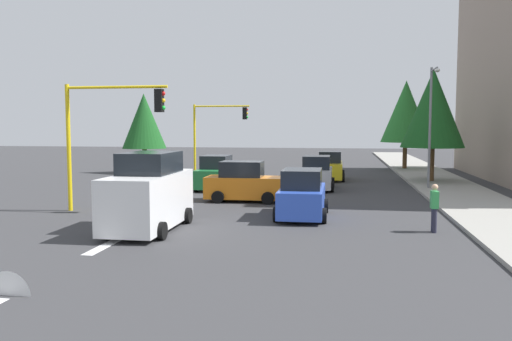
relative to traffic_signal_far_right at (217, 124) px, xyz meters
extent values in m
plane|color=#353538|center=(14.00, 5.66, -3.84)|extent=(120.00, 120.00, 0.00)
cube|color=gray|center=(9.00, 16.16, -3.77)|extent=(80.00, 4.00, 0.15)
cube|color=silver|center=(26.30, 2.66, -3.84)|extent=(2.20, 0.36, 0.01)
cone|color=silver|center=(25.00, 2.66, -3.84)|extent=(0.01, 1.10, 1.10)
cone|color=silver|center=(31.00, 2.66, -3.84)|extent=(0.01, 1.10, 1.10)
cylinder|color=yellow|center=(0.00, -1.84, -1.14)|extent=(0.18, 0.18, 5.41)
cylinder|color=yellow|center=(0.00, 0.41, 1.42)|extent=(0.12, 4.50, 0.12)
cube|color=black|center=(0.00, 2.30, 0.84)|extent=(0.36, 0.32, 0.96)
sphere|color=red|center=(0.00, 2.48, 1.14)|extent=(0.18, 0.18, 0.18)
sphere|color=yellow|center=(0.00, 2.48, 0.84)|extent=(0.18, 0.18, 0.18)
sphere|color=green|center=(0.00, 2.48, 0.54)|extent=(0.18, 0.18, 0.18)
cylinder|color=yellow|center=(20.00, -1.84, -1.10)|extent=(0.18, 0.18, 5.49)
cylinder|color=yellow|center=(20.00, 0.41, 1.50)|extent=(0.12, 4.50, 0.12)
cube|color=black|center=(20.00, 2.30, 0.92)|extent=(0.36, 0.32, 0.96)
sphere|color=red|center=(20.00, 2.48, 1.22)|extent=(0.18, 0.18, 0.18)
sphere|color=yellow|center=(20.00, 2.48, 0.92)|extent=(0.18, 0.18, 0.18)
sphere|color=green|center=(20.00, 2.48, 0.62)|extent=(0.18, 0.18, 0.18)
cylinder|color=slate|center=(10.00, 14.86, -0.34)|extent=(0.14, 0.14, 7.00)
cylinder|color=slate|center=(10.90, 14.86, 2.96)|extent=(1.80, 0.10, 0.10)
ellipsoid|color=silver|center=(11.80, 14.86, 2.81)|extent=(0.56, 0.28, 0.20)
cylinder|color=brown|center=(2.00, -5.34, -2.77)|extent=(0.36, 0.36, 2.14)
cone|color=#19511E|center=(2.00, -5.34, 0.23)|extent=(3.42, 3.42, 4.27)
cylinder|color=brown|center=(6.00, 15.66, -2.59)|extent=(0.36, 0.36, 2.51)
cone|color=#19511E|center=(6.00, 15.66, 0.98)|extent=(4.02, 4.02, 5.02)
cylinder|color=brown|center=(-4.00, 15.16, -2.57)|extent=(0.36, 0.36, 2.55)
cone|color=#28752D|center=(-4.00, 15.16, 1.05)|extent=(4.07, 4.07, 5.09)
cube|color=white|center=(23.58, 3.11, -2.75)|extent=(4.80, 1.90, 1.85)
cube|color=black|center=(23.34, 3.11, -1.45)|extent=(2.50, 1.67, 0.76)
cylinder|color=black|center=(25.06, 4.12, -3.54)|extent=(0.60, 0.20, 0.60)
cylinder|color=black|center=(25.06, 2.10, -3.54)|extent=(0.60, 0.20, 0.60)
cylinder|color=black|center=(22.09, 4.12, -3.54)|extent=(0.60, 0.20, 0.60)
cylinder|color=black|center=(22.09, 2.10, -3.54)|extent=(0.60, 0.20, 0.60)
cube|color=#B2B5BA|center=(10.52, 8.48, -3.15)|extent=(3.89, 1.73, 1.05)
cube|color=black|center=(10.71, 8.48, -2.25)|extent=(2.02, 1.52, 0.76)
cylinder|color=black|center=(9.31, 7.55, -3.54)|extent=(0.60, 0.20, 0.60)
cylinder|color=black|center=(9.31, 9.40, -3.54)|extent=(0.60, 0.20, 0.60)
cylinder|color=black|center=(11.72, 7.55, -3.54)|extent=(0.60, 0.20, 0.60)
cylinder|color=black|center=(11.72, 9.40, -3.54)|extent=(0.60, 0.20, 0.60)
cube|color=blue|center=(20.05, 8.32, -3.15)|extent=(4.03, 1.72, 1.05)
cube|color=black|center=(20.25, 8.32, -2.25)|extent=(2.10, 1.51, 0.76)
cylinder|color=black|center=(18.80, 7.40, -3.54)|extent=(0.60, 0.20, 0.60)
cylinder|color=black|center=(18.80, 9.24, -3.54)|extent=(0.60, 0.20, 0.60)
cylinder|color=black|center=(21.30, 7.40, -3.54)|extent=(0.60, 0.20, 0.60)
cylinder|color=black|center=(21.30, 9.24, -3.54)|extent=(0.60, 0.20, 0.60)
cube|color=orange|center=(16.00, 5.25, -3.15)|extent=(1.62, 3.91, 1.05)
cube|color=black|center=(16.00, 5.06, -2.25)|extent=(1.43, 2.03, 0.76)
cylinder|color=black|center=(15.13, 6.46, -3.54)|extent=(0.20, 0.60, 0.60)
cylinder|color=black|center=(16.87, 6.46, -3.54)|extent=(0.20, 0.60, 0.60)
cylinder|color=black|center=(15.13, 4.04, -3.54)|extent=(0.20, 0.60, 0.60)
cylinder|color=black|center=(16.87, 4.04, -3.54)|extent=(0.20, 0.60, 0.60)
cube|color=#1E7238|center=(11.42, 2.63, -3.15)|extent=(3.86, 1.73, 1.05)
cube|color=black|center=(11.22, 2.63, -2.25)|extent=(2.01, 1.52, 0.76)
cylinder|color=black|center=(12.61, 3.55, -3.54)|extent=(0.60, 0.20, 0.60)
cylinder|color=black|center=(12.61, 1.71, -3.54)|extent=(0.60, 0.20, 0.60)
cylinder|color=black|center=(10.22, 3.55, -3.54)|extent=(0.60, 0.20, 0.60)
cylinder|color=black|center=(10.22, 1.71, -3.54)|extent=(0.60, 0.20, 0.60)
cube|color=yellow|center=(5.05, 9.15, -3.15)|extent=(3.94, 1.64, 1.05)
cube|color=black|center=(5.25, 9.15, -2.25)|extent=(2.05, 1.45, 0.76)
cylinder|color=black|center=(3.83, 8.27, -3.54)|extent=(0.60, 0.20, 0.60)
cylinder|color=black|center=(3.83, 10.03, -3.54)|extent=(0.60, 0.20, 0.60)
cylinder|color=black|center=(6.27, 8.27, -3.54)|extent=(0.60, 0.20, 0.60)
cylinder|color=black|center=(6.27, 10.03, -3.54)|extent=(0.60, 0.20, 0.60)
cylinder|color=#262638|center=(22.47, 13.08, -3.42)|extent=(0.16, 0.16, 0.85)
cylinder|color=#262638|center=(22.27, 13.08, -3.42)|extent=(0.16, 0.16, 0.85)
cube|color=green|center=(22.37, 13.08, -2.69)|extent=(0.40, 0.24, 0.60)
sphere|color=tan|center=(22.37, 13.08, -2.25)|extent=(0.22, 0.22, 0.22)
camera|label=1|loc=(41.23, 9.82, -0.12)|focal=36.87mm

